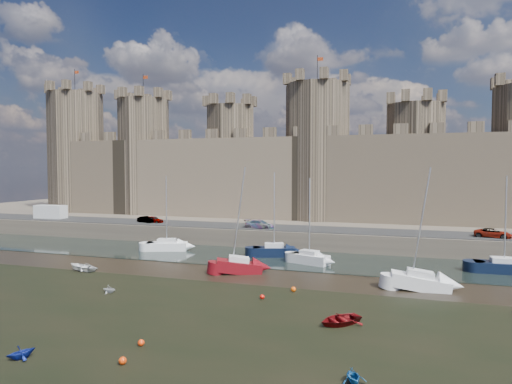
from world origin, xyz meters
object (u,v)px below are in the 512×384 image
at_px(sailboat_2, 309,258).
at_px(sailboat_1, 274,250).
at_px(car_3, 493,233).
at_px(sailboat_0, 167,245).
at_px(car_1, 146,220).
at_px(sailboat_4, 239,266).
at_px(dinghy_1, 21,352).
at_px(car_2, 260,224).
at_px(car_0, 154,220).
at_px(van, 51,212).
at_px(sailboat_5, 420,281).
at_px(sailboat_3, 504,266).

bearing_deg(sailboat_2, sailboat_1, 167.14).
xyz_separation_m(car_3, sailboat_0, (-41.22, -8.41, -2.31)).
bearing_deg(car_1, sailboat_2, -92.33).
height_order(sailboat_1, sailboat_4, sailboat_4).
relative_size(sailboat_2, dinghy_1, 6.50).
xyz_separation_m(car_1, car_2, (19.39, -0.98, 0.11)).
xyz_separation_m(car_0, sailboat_2, (27.50, -11.62, -2.24)).
height_order(car_2, sailboat_4, sailboat_4).
bearing_deg(car_2, car_1, 94.34).
relative_size(van, sailboat_4, 0.47).
height_order(car_3, sailboat_2, sailboat_2).
bearing_deg(sailboat_5, sailboat_0, 157.52).
xyz_separation_m(car_3, van, (-68.74, 0.55, 0.57)).
bearing_deg(sailboat_5, car_0, 149.19).
height_order(car_2, sailboat_5, sailboat_5).
bearing_deg(sailboat_2, van, -175.53).
relative_size(car_1, sailboat_1, 0.30).
bearing_deg(sailboat_0, sailboat_5, -37.02).
relative_size(car_2, sailboat_1, 0.42).
bearing_deg(sailboat_4, car_1, 117.83).
xyz_separation_m(sailboat_1, sailboat_4, (-1.16, -9.78, -0.01)).
height_order(car_0, car_1, car_0).
bearing_deg(car_3, car_2, 104.33).
bearing_deg(van, sailboat_4, -26.36).
height_order(car_1, sailboat_5, sailboat_5).
relative_size(car_3, sailboat_0, 0.43).
relative_size(van, dinghy_1, 3.49).
distance_m(car_0, sailboat_4, 28.11).
bearing_deg(sailboat_2, dinghy_1, -91.14).
xyz_separation_m(car_0, car_3, (48.58, -0.66, 0.05)).
distance_m(sailboat_1, sailboat_3, 25.88).
relative_size(car_2, sailboat_5, 0.39).
bearing_deg(sailboat_1, car_0, 141.94).
height_order(car_3, sailboat_5, sailboat_5).
bearing_deg(car_3, dinghy_1, 156.02).
distance_m(sailboat_5, dinghy_1, 32.87).
relative_size(sailboat_0, sailboat_1, 0.95).
height_order(car_2, van, van).
relative_size(car_0, car_3, 0.74).
bearing_deg(dinghy_1, car_1, -29.37).
xyz_separation_m(van, dinghy_1, (36.73, -42.90, -3.27)).
bearing_deg(sailboat_0, car_1, 115.21).
distance_m(car_3, sailboat_4, 32.66).
bearing_deg(car_2, dinghy_1, -175.02).
bearing_deg(dinghy_1, car_2, -54.21).
bearing_deg(sailboat_1, car_2, 102.75).
bearing_deg(sailboat_1, sailboat_2, -48.05).
bearing_deg(car_0, sailboat_4, -123.01).
xyz_separation_m(car_0, car_1, (-1.19, -0.33, -0.01)).
bearing_deg(sailboat_3, sailboat_2, -177.10).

